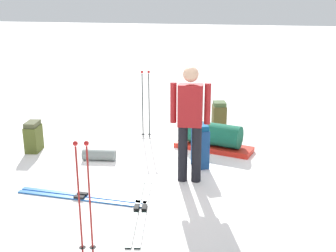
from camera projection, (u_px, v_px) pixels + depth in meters
ground_plane at (168, 168)px, 6.62m from camera, size 80.00×80.00×0.00m
skier_standing at (190, 119)px, 5.88m from camera, size 0.57×0.26×1.70m
ski_pair_near at (81, 197)px, 5.62m from camera, size 1.83×0.18×0.05m
ski_pair_far at (140, 209)px, 5.30m from camera, size 0.55×1.75×0.05m
backpack_large_dark at (200, 146)px, 6.58m from camera, size 0.33×0.37×0.70m
backpack_bright at (33, 137)px, 7.30m from camera, size 0.29×0.40×0.54m
backpack_small_spare at (219, 118)px, 8.30m from camera, size 0.34×0.37×0.64m
ski_poles_planted_near at (84, 193)px, 4.20m from camera, size 0.17×0.10×1.25m
ski_poles_planted_far at (146, 101)px, 7.88m from camera, size 0.19×0.11×1.31m
gear_sled at (214, 138)px, 7.37m from camera, size 1.43×0.72×0.49m
sleeping_mat_rolled at (99, 155)px, 6.92m from camera, size 0.57×0.26×0.18m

